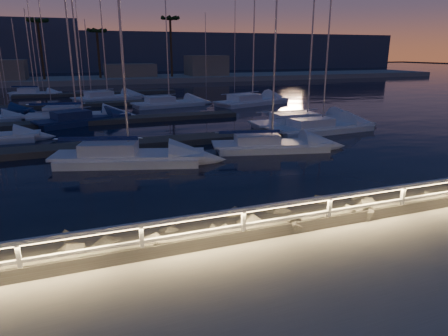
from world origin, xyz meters
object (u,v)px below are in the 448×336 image
Objects in this scene: sailboat_d at (320,127)px; sailboat_h at (304,122)px; guard_rail at (209,222)px; sailboat_m at (34,93)px; sailboat_c at (269,144)px; sailboat_l at (251,101)px; sailboat_j at (74,115)px; sailboat_k at (106,97)px; sailboat_b at (125,156)px; sailboat_f at (81,119)px; sailboat_g at (167,103)px.

sailboat_d is 2.19m from sailboat_h.
sailboat_m is at bearing 99.20° from guard_rail.
sailboat_c is 0.77× the size of sailboat_l.
sailboat_j is 1.28× the size of sailboat_m.
sailboat_d is at bearing 44.99° from sailboat_c.
sailboat_d is at bearing -81.79° from sailboat_k.
sailboat_b is 30.76m from sailboat_k.
sailboat_k is at bearing -29.20° from sailboat_m.
sailboat_b is 40.51m from sailboat_m.
sailboat_h is at bearing -115.35° from sailboat_l.
sailboat_f is at bearing -179.10° from sailboat_l.
sailboat_j reaches higher than sailboat_c.
sailboat_b reaches higher than sailboat_c.
sailboat_f is 1.18× the size of sailboat_m.
sailboat_k is 1.28× the size of sailboat_m.
sailboat_f is at bearing 140.98° from sailboat_c.
sailboat_d is 1.28× the size of sailboat_m.
sailboat_f is at bearing 144.92° from sailboat_d.
sailboat_m is at bearing 123.57° from sailboat_l.
sailboat_c is 22.51m from sailboat_g.
sailboat_d is 1.00× the size of sailboat_j.
sailboat_f is 0.85× the size of sailboat_h.
sailboat_j is (-17.73, 12.58, 0.04)m from sailboat_d.
sailboat_m is (-5.00, 23.34, -0.05)m from sailboat_j.
sailboat_d is 0.92× the size of sailboat_h.
sailboat_k reaches higher than sailboat_b.
sailboat_g is 0.96× the size of sailboat_j.
sailboat_m is (-7.49, 39.81, -0.03)m from sailboat_b.
sailboat_c is 0.79× the size of sailboat_h.
sailboat_h is at bearing -73.38° from sailboat_g.
guard_rail is 28.75m from sailboat_j.
sailboat_f is 2.47m from sailboat_j.
sailboat_f is (-1.95, 14.06, -0.01)m from sailboat_b.
sailboat_d is (6.36, 3.91, 0.02)m from sailboat_c.
sailboat_k is at bearing 56.01° from sailboat_f.
sailboat_d reaches higher than sailboat_k.
sailboat_c is at bearing -95.09° from sailboat_g.
sailboat_m is at bearing 117.37° from sailboat_b.
sailboat_m is (-22.69, 33.73, -0.03)m from sailboat_h.
sailboat_l is at bearing 63.88° from guard_rail.
guard_rail is 3.49× the size of sailboat_c.
sailboat_g is (7.47, 22.45, -0.02)m from sailboat_b.
sailboat_l is (18.93, 6.64, 0.01)m from sailboat_f.
sailboat_d is 20.12m from sailboat_g.
sailboat_b is 0.95× the size of sailboat_d.
guard_rail is 2.98× the size of sailboat_d.
sailboat_h is (14.29, 18.15, -0.92)m from guard_rail.
sailboat_g reaches higher than sailboat_b.
sailboat_d is at bearing -87.56° from sailboat_h.
sailboat_k is (-7.40, 30.74, 0.04)m from sailboat_c.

